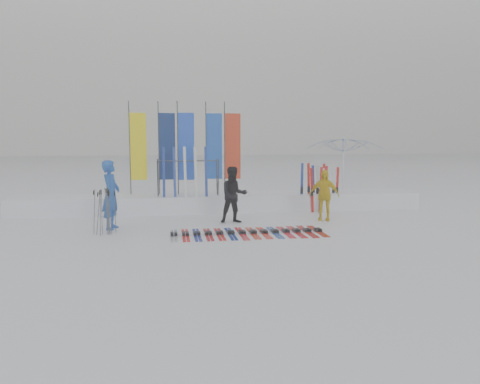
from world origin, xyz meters
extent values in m
plane|color=white|center=(0.00, 0.00, 0.00)|extent=(120.00, 120.00, 0.00)
cube|color=white|center=(0.00, 4.60, 0.30)|extent=(14.00, 1.60, 0.60)
imported|color=#1D4FAE|center=(-3.42, 1.77, 0.97)|extent=(0.59, 0.78, 1.93)
imported|color=black|center=(0.10, 2.18, 0.85)|extent=(0.88, 0.71, 1.70)
imported|color=yellow|center=(2.92, 2.20, 0.79)|extent=(1.00, 0.72, 1.57)
imported|color=white|center=(4.63, 4.95, 1.33)|extent=(3.64, 3.67, 2.65)
cube|color=#AEB1B5|center=(-1.71, 0.54, 0.04)|extent=(0.17, 1.59, 0.07)
cube|color=red|center=(-1.41, 0.54, 0.04)|extent=(0.17, 1.61, 0.07)
cube|color=navy|center=(-1.11, 0.54, 0.04)|extent=(0.17, 1.61, 0.07)
cube|color=#AD110D|center=(-0.81, 0.54, 0.04)|extent=(0.17, 1.60, 0.07)
cube|color=red|center=(-0.51, 0.54, 0.04)|extent=(0.17, 1.58, 0.07)
cube|color=navy|center=(-0.21, 0.54, 0.04)|extent=(0.17, 1.61, 0.07)
cube|color=red|center=(0.09, 0.54, 0.04)|extent=(0.17, 1.68, 0.07)
cube|color=red|center=(0.39, 0.54, 0.04)|extent=(0.17, 1.57, 0.07)
cube|color=red|center=(0.69, 0.54, 0.04)|extent=(0.17, 1.57, 0.07)
cube|color=#153E93|center=(0.99, 0.54, 0.04)|extent=(0.17, 1.59, 0.07)
cube|color=red|center=(1.29, 0.54, 0.04)|extent=(0.17, 1.57, 0.07)
cube|color=red|center=(1.59, 0.54, 0.04)|extent=(0.17, 1.64, 0.07)
cube|color=#AC130D|center=(1.89, 0.54, 0.04)|extent=(0.17, 1.68, 0.07)
cube|color=#B3210E|center=(2.19, 0.54, 0.04)|extent=(0.17, 1.58, 0.07)
cylinder|color=#595B60|center=(-3.43, 1.05, 0.62)|extent=(0.06, 0.12, 1.24)
cylinder|color=#595B60|center=(-3.58, 1.00, 0.61)|extent=(0.03, 0.12, 1.21)
cylinder|color=#595B60|center=(-3.39, 1.00, 0.58)|extent=(0.09, 0.06, 1.15)
cylinder|color=#595B60|center=(-3.44, 0.96, 0.63)|extent=(0.11, 0.14, 1.25)
cylinder|color=#595B60|center=(-3.38, 1.03, 0.61)|extent=(0.11, 0.08, 1.22)
cylinder|color=#595B60|center=(-3.42, 1.11, 0.63)|extent=(0.04, 0.13, 1.26)
cylinder|color=#595B60|center=(-3.39, 0.93, 0.60)|extent=(0.08, 0.05, 1.19)
cylinder|color=#595B60|center=(-3.58, 0.76, 0.61)|extent=(0.07, 0.14, 1.23)
cylinder|color=#595B60|center=(-3.26, 1.24, 0.57)|extent=(0.04, 0.04, 1.14)
cylinder|color=#595B60|center=(-3.66, 0.98, 0.58)|extent=(0.14, 0.03, 1.15)
cylinder|color=#595B60|center=(-3.78, 1.09, 0.60)|extent=(0.08, 0.02, 1.20)
cylinder|color=#383A3F|center=(-3.12, 4.89, 2.20)|extent=(0.04, 0.04, 3.20)
cube|color=#FFF00D|center=(-2.83, 4.89, 2.25)|extent=(0.55, 0.03, 2.30)
cylinder|color=#383A3F|center=(-2.14, 4.89, 2.20)|extent=(0.04, 0.04, 3.20)
cube|color=navy|center=(-1.85, 4.89, 2.25)|extent=(0.55, 0.03, 2.30)
cylinder|color=#383A3F|center=(-1.49, 4.67, 2.20)|extent=(0.04, 0.04, 3.20)
cube|color=blue|center=(-1.20, 4.67, 2.25)|extent=(0.55, 0.03, 2.30)
cylinder|color=#383A3F|center=(-0.50, 4.92, 2.20)|extent=(0.04, 0.04, 3.20)
cube|color=blue|center=(-0.21, 4.92, 2.25)|extent=(0.55, 0.03, 2.30)
cylinder|color=#383A3F|center=(0.15, 4.87, 2.20)|extent=(0.04, 0.04, 3.20)
cube|color=red|center=(0.44, 4.87, 2.25)|extent=(0.55, 0.03, 2.30)
cylinder|color=#383A3F|center=(-2.18, 3.95, 1.23)|extent=(0.04, 0.30, 1.23)
cylinder|color=#383A3F|center=(-2.18, 4.45, 1.23)|extent=(0.04, 0.30, 1.23)
cylinder|color=#383A3F|center=(-0.18, 3.95, 1.23)|extent=(0.04, 0.30, 1.23)
cylinder|color=#383A3F|center=(-0.18, 4.45, 1.23)|extent=(0.04, 0.30, 1.23)
cylinder|color=#383A3F|center=(-1.18, 4.20, 1.78)|extent=(2.00, 0.04, 0.04)
cube|color=red|center=(3.75, 4.73, 0.81)|extent=(0.09, 0.02, 1.62)
cube|color=silver|center=(3.33, 4.12, 0.78)|extent=(0.09, 0.04, 1.57)
cube|color=red|center=(3.01, 3.73, 0.77)|extent=(0.09, 0.04, 1.54)
cube|color=red|center=(3.02, 4.14, 0.84)|extent=(0.09, 0.03, 1.69)
cube|color=silver|center=(3.66, 4.47, 0.74)|extent=(0.09, 0.03, 1.47)
cube|color=silver|center=(3.29, 3.72, 0.78)|extent=(0.09, 0.04, 1.55)
cube|color=navy|center=(2.73, 3.99, 0.84)|extent=(0.09, 0.03, 1.69)
cube|color=red|center=(3.51, 3.88, 0.79)|extent=(0.09, 0.04, 1.59)
cube|color=navy|center=(3.31, 4.51, 0.78)|extent=(0.09, 0.04, 1.57)
cube|color=red|center=(4.10, 4.26, 0.76)|extent=(0.09, 0.05, 1.52)
cube|color=silver|center=(3.92, 4.13, 0.81)|extent=(0.09, 0.03, 1.63)
cube|color=red|center=(3.31, 3.67, 0.78)|extent=(0.09, 0.04, 1.56)
camera|label=1|loc=(-1.81, -11.56, 2.53)|focal=35.00mm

